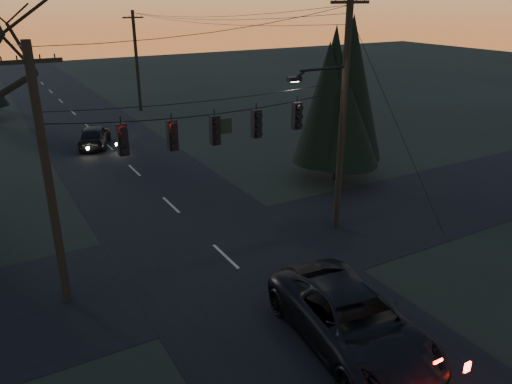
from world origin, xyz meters
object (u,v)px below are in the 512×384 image
utility_pole_right (336,227)px  evergreen_right (340,101)px  utility_pole_left (68,300)px  sedan_oncoming_a (94,136)px  suv_near (352,320)px  utility_pole_far_r (141,110)px

utility_pole_right → evergreen_right: (3.85, 4.91, 4.45)m
utility_pole_left → sedan_oncoming_a: bearing=74.1°
suv_near → utility_pole_far_r: bearing=88.1°
utility_pole_far_r → utility_pole_right: bearing=-90.0°
utility_pole_right → utility_pole_far_r: bearing=90.0°
utility_pole_far_r → suv_near: 34.94m
utility_pole_left → suv_near: 9.52m
utility_pole_right → sedan_oncoming_a: bearing=109.1°
suv_near → sedan_oncoming_a: bearing=99.5°
utility_pole_far_r → sedan_oncoming_a: utility_pole_far_r is taller
evergreen_right → suv_near: bearing=-126.6°
utility_pole_left → evergreen_right: 16.72m
utility_pole_left → evergreen_right: (15.35, 4.91, 4.45)m
utility_pole_far_r → utility_pole_left: bearing=-112.3°
suv_near → evergreen_right: bearing=59.3°
utility_pole_far_r → sedan_oncoming_a: size_ratio=1.93×
utility_pole_left → evergreen_right: evergreen_right is taller
utility_pole_left → sedan_oncoming_a: size_ratio=1.93×
utility_pole_right → utility_pole_left: utility_pole_right is taller
utility_pole_right → evergreen_right: size_ratio=1.30×
utility_pole_right → utility_pole_left: bearing=180.0°
utility_pole_far_r → sedan_oncoming_a: (-6.30, -9.77, 0.75)m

